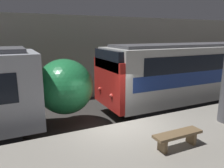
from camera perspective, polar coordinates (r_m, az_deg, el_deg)
The scene contains 4 objects.
ground_plane at distance 8.47m, azimuth 1.52°, elevation -16.21°, with size 120.00×120.00×0.00m, color #33302D.
platform at distance 6.79m, azimuth 9.52°, elevation -19.68°, with size 40.00×3.90×0.97m.
station_rear_barrier at distance 13.85m, azimuth -11.35°, elevation 6.46°, with size 50.00×0.15×5.23m.
platform_bench at distance 6.59m, azimuth 16.77°, elevation -12.96°, with size 1.50×0.40×0.45m.
Camera 1 is at (-3.39, -6.57, 4.14)m, focal length 35.00 mm.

